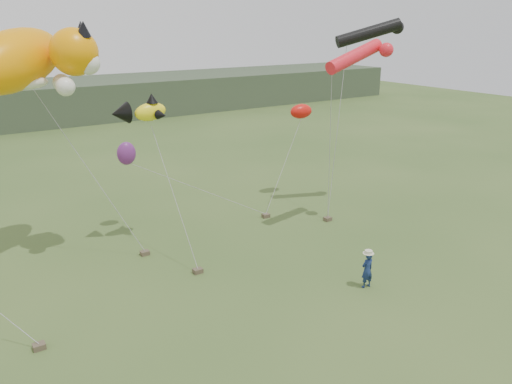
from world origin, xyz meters
TOP-DOWN VIEW (x-y plane):
  - ground at (0.00, 0.00)m, footprint 120.00×120.00m
  - headland at (-3.11, 44.69)m, footprint 90.00×13.00m
  - festival_attendant at (2.13, -0.82)m, footprint 0.57×0.39m
  - sandbag_anchors at (-1.64, 5.22)m, footprint 15.66×5.85m
  - cat_kite at (-7.67, 9.08)m, footprint 6.87×5.26m
  - fish_kite at (-3.47, 8.23)m, footprint 2.52×1.69m
  - tube_kites at (7.67, 5.43)m, footprint 6.54×4.00m
  - misc_kites at (2.79, 9.97)m, footprint 11.70×1.31m

SIDE VIEW (x-z plane):
  - ground at x=0.00m, z-range 0.00..0.00m
  - sandbag_anchors at x=-1.64m, z-range 0.00..0.20m
  - festival_attendant at x=2.13m, z-range 0.00..1.52m
  - headland at x=-3.11m, z-range -0.08..3.92m
  - misc_kites at x=2.79m, z-range 3.59..5.80m
  - fish_kite at x=-3.47m, z-range 5.68..6.98m
  - cat_kite at x=-7.67m, z-range 7.00..10.38m
  - tube_kites at x=7.67m, z-range 7.90..10.43m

